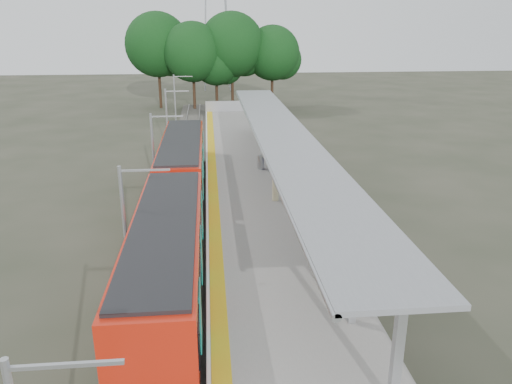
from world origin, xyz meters
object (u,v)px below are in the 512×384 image
Objects in this scene: train at (177,198)px; bench_mid at (273,162)px; bench_near at (340,256)px; info_pillar_near at (329,271)px; bench_far at (282,155)px; info_pillar_far at (275,188)px; litter_bin at (261,162)px.

bench_mid is (6.21, 8.61, -0.57)m from train.
info_pillar_near is at bearing -127.03° from bench_near.
train reaches higher than bench_mid.
bench_near is at bearing -92.98° from bench_far.
bench_far is 0.83× the size of info_pillar_near.
bench_mid is at bearing 91.66° from info_pillar_near.
info_pillar_far is (-1.60, -8.34, 0.25)m from bench_far.
litter_bin is (5.36, 8.52, -0.57)m from train.
info_pillar_near is at bearing -52.49° from train.
litter_bin is at bearing 94.58° from info_pillar_near.
litter_bin is at bearing 57.85° from train.
bench_mid is 6.62m from info_pillar_far.
bench_mid is 1.98m from bench_far.
bench_near is at bearing -42.64° from train.
info_pillar_far reaches higher than bench_near.
bench_mid is at bearing 5.46° from litter_bin.
bench_far is (7.12, 10.37, -0.57)m from train.
litter_bin reaches higher than bench_mid.
train is 12.59m from bench_far.
train is at bearing -117.82° from bench_mid.
train is at bearing 129.05° from info_pillar_near.
info_pillar_near reaches higher than bench_near.
bench_far is 0.80× the size of info_pillar_far.
train is 16.81× the size of info_pillar_near.
litter_bin is (-1.76, -1.84, -0.00)m from bench_far.
train is at bearing 129.08° from bench_near.
info_pillar_far is (-0.68, -6.58, 0.25)m from bench_mid.
info_pillar_near is (-0.87, -1.58, 0.16)m from bench_near.
bench_near is 0.93× the size of info_pillar_far.
info_pillar_near reaches higher than bench_mid.
bench_near is 15.18m from bench_mid.
train is 20.05× the size of bench_mid.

